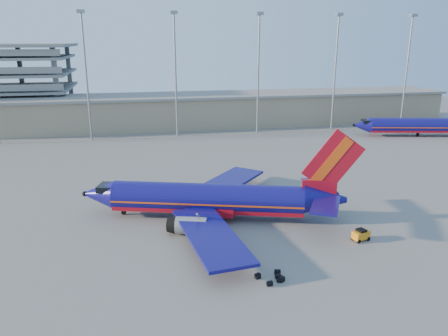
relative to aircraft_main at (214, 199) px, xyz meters
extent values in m
plane|color=slate|center=(5.46, 5.62, -2.61)|extent=(220.00, 220.00, 0.00)
cube|color=gray|center=(15.46, 63.62, 1.39)|extent=(120.00, 15.00, 8.00)
cube|color=slate|center=(15.46, 63.62, 5.59)|extent=(122.00, 16.00, 0.60)
cylinder|color=gray|center=(-19.54, 51.62, 11.39)|extent=(0.44, 0.44, 28.00)
cube|color=gray|center=(-19.54, 51.62, 25.69)|extent=(1.60, 1.60, 0.70)
cylinder|color=gray|center=(0.46, 51.62, 11.39)|extent=(0.44, 0.44, 28.00)
cube|color=gray|center=(0.46, 51.62, 25.69)|extent=(1.60, 1.60, 0.70)
cylinder|color=gray|center=(20.46, 51.62, 11.39)|extent=(0.44, 0.44, 28.00)
cube|color=gray|center=(20.46, 51.62, 25.69)|extent=(1.60, 1.60, 0.70)
cylinder|color=gray|center=(40.46, 51.62, 11.39)|extent=(0.44, 0.44, 28.00)
cube|color=gray|center=(40.46, 51.62, 25.69)|extent=(1.60, 1.60, 0.70)
cylinder|color=gray|center=(60.46, 51.62, 11.39)|extent=(0.44, 0.44, 28.00)
cube|color=gray|center=(60.46, 51.62, 25.69)|extent=(1.60, 1.60, 0.70)
cylinder|color=navy|center=(-0.83, 0.25, 0.16)|extent=(24.65, 10.89, 3.80)
cube|color=#A50D1B|center=(-0.83, 0.25, -0.81)|extent=(24.44, 10.20, 1.33)
cube|color=#DB4B12|center=(-0.83, 0.25, -0.09)|extent=(24.66, 10.92, 0.23)
cone|color=navy|center=(-14.65, 4.52, 0.16)|extent=(5.24, 4.90, 3.80)
cube|color=black|center=(-13.37, 4.13, 1.14)|extent=(3.14, 3.27, 0.82)
cone|color=navy|center=(13.49, -4.16, 0.52)|extent=(6.22, 5.20, 3.80)
cube|color=#A50D1B|center=(12.70, -3.92, 1.91)|extent=(4.28, 1.81, 2.26)
cube|color=#A50D1B|center=(14.08, -4.34, 5.50)|extent=(7.29, 2.53, 8.19)
cube|color=#DB4B12|center=(13.88, -4.28, 5.50)|extent=(4.91, 1.89, 6.42)
cube|color=navy|center=(14.12, -0.71, 1.09)|extent=(3.65, 6.82, 0.23)
cube|color=navy|center=(12.07, -7.37, 1.09)|extent=(5.89, 7.23, 0.23)
cube|color=navy|center=(3.31, 8.43, -0.76)|extent=(14.33, 15.35, 0.36)
cube|color=navy|center=(-2.02, -8.83, -0.76)|extent=(6.99, 16.40, 0.36)
cube|color=#A50D1B|center=(-0.34, 0.10, -1.22)|extent=(7.06, 5.64, 1.03)
cylinder|color=gray|center=(-0.43, 5.72, -1.43)|extent=(4.16, 3.15, 2.15)
cylinder|color=gray|center=(-3.57, -4.48, -1.43)|extent=(4.16, 3.15, 2.15)
cylinder|color=gray|center=(-11.61, 3.58, -2.04)|extent=(0.31, 0.31, 1.13)
cylinder|color=black|center=(-11.61, 3.58, -2.28)|extent=(0.70, 0.44, 0.66)
cylinder|color=black|center=(1.43, 2.35, -2.17)|extent=(0.99, 0.79, 0.86)
cylinder|color=black|center=(-0.14, -2.75, -2.17)|extent=(0.99, 0.79, 0.86)
cylinder|color=navy|center=(57.43, 39.73, 0.02)|extent=(23.58, 8.65, 3.60)
cube|color=#A50D1B|center=(57.43, 39.73, -0.90)|extent=(23.43, 7.99, 1.27)
cube|color=#DB4B12|center=(57.43, 39.73, -0.22)|extent=(23.59, 8.69, 0.21)
cone|color=navy|center=(44.05, 42.75, 0.02)|extent=(4.78, 4.41, 3.60)
cube|color=black|center=(45.28, 42.47, 0.95)|extent=(2.84, 2.98, 0.78)
cylinder|color=black|center=(57.43, 39.73, -2.17)|extent=(0.81, 0.81, 0.88)
cube|color=orange|center=(15.49, -9.98, -1.92)|extent=(2.16, 1.59, 0.92)
cube|color=black|center=(15.49, -9.98, -1.37)|extent=(1.16, 1.23, 0.32)
cylinder|color=black|center=(14.64, -9.69, -2.37)|extent=(0.50, 0.29, 0.48)
cylinder|color=black|center=(14.92, -10.67, -2.37)|extent=(0.50, 0.29, 0.48)
cylinder|color=black|center=(16.06, -9.29, -2.37)|extent=(0.50, 0.29, 0.48)
cylinder|color=black|center=(16.34, -10.26, -2.37)|extent=(0.50, 0.29, 0.48)
cube|color=black|center=(2.20, -17.20, -2.38)|extent=(0.60, 0.40, 0.44)
cube|color=black|center=(3.56, -16.70, -2.36)|extent=(0.69, 0.65, 0.48)
cube|color=black|center=(3.40, -16.72, -2.41)|extent=(0.70, 0.51, 0.38)
cube|color=black|center=(1.45, -15.68, -2.36)|extent=(0.66, 0.57, 0.50)
cube|color=black|center=(3.40, -16.14, -2.39)|extent=(0.60, 0.53, 0.43)
cube|color=black|center=(3.58, -15.38, -2.35)|extent=(0.65, 0.41, 0.51)
camera|label=1|loc=(-9.44, -52.12, 19.84)|focal=35.00mm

